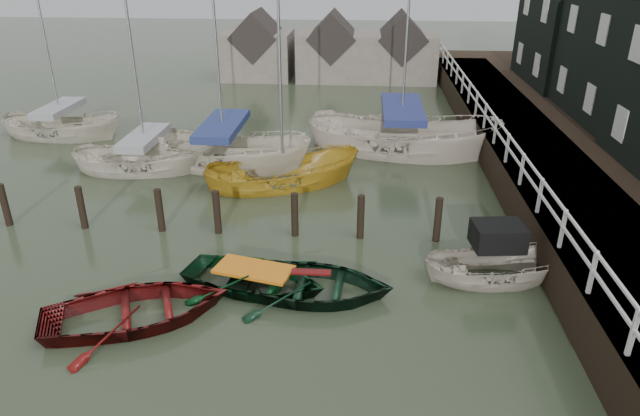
# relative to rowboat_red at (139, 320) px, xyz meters

# --- Properties ---
(ground) EXTENTS (120.00, 120.00, 0.00)m
(ground) POSITION_rel_rowboat_red_xyz_m (2.00, 1.66, 0.00)
(ground) COLOR #313C26
(ground) RESTS_ON ground
(pier) EXTENTS (3.04, 32.00, 2.70)m
(pier) POSITION_rel_rowboat_red_xyz_m (11.48, 11.66, 0.71)
(pier) COLOR black
(pier) RESTS_ON ground
(mooring_pilings) EXTENTS (13.72, 0.22, 1.80)m
(mooring_pilings) POSITION_rel_rowboat_red_xyz_m (0.89, 4.66, 0.50)
(mooring_pilings) COLOR black
(mooring_pilings) RESTS_ON ground
(far_sheds) EXTENTS (14.00, 4.08, 4.39)m
(far_sheds) POSITION_rel_rowboat_red_xyz_m (2.83, 27.66, 1.86)
(far_sheds) COLOR #665B51
(far_sheds) RESTS_ON ground
(rowboat_red) EXTENTS (5.17, 4.52, 0.89)m
(rowboat_red) POSITION_rel_rowboat_red_xyz_m (0.00, 0.00, 0.00)
(rowboat_red) COLOR #520C0B
(rowboat_red) RESTS_ON ground
(rowboat_green) EXTENTS (4.38, 3.59, 0.79)m
(rowboat_green) POSITION_rel_rowboat_red_xyz_m (2.50, 1.65, 0.00)
(rowboat_green) COLOR black
(rowboat_green) RESTS_ON ground
(rowboat_dkgreen) EXTENTS (4.37, 3.26, 0.86)m
(rowboat_dkgreen) POSITION_rel_rowboat_red_xyz_m (4.00, 1.42, 0.00)
(rowboat_dkgreen) COLOR black
(rowboat_dkgreen) RESTS_ON ground
(motorboat) EXTENTS (3.96, 1.87, 2.28)m
(motorboat) POSITION_rel_rowboat_red_xyz_m (8.80, 2.52, 0.12)
(motorboat) COLOR #BAAF9E
(motorboat) RESTS_ON ground
(sailboat_a) EXTENTS (5.96, 2.85, 10.38)m
(sailboat_a) POSITION_rel_rowboat_red_xyz_m (-3.32, 9.83, 0.07)
(sailboat_a) COLOR beige
(sailboat_a) RESTS_ON ground
(sailboat_b) EXTENTS (7.73, 4.17, 12.08)m
(sailboat_b) POSITION_rel_rowboat_red_xyz_m (-0.37, 10.57, 0.06)
(sailboat_b) COLOR silver
(sailboat_b) RESTS_ON ground
(sailboat_c) EXTENTS (6.24, 4.08, 10.91)m
(sailboat_c) POSITION_rel_rowboat_red_xyz_m (2.28, 8.72, 0.02)
(sailboat_c) COLOR #BA8F22
(sailboat_c) RESTS_ON ground
(sailboat_d) EXTENTS (8.83, 4.93, 13.01)m
(sailboat_d) POSITION_rel_rowboat_red_xyz_m (6.81, 12.85, 0.06)
(sailboat_d) COLOR beige
(sailboat_d) RESTS_ON ground
(sailboat_e) EXTENTS (5.99, 2.64, 9.17)m
(sailboat_e) POSITION_rel_rowboat_red_xyz_m (-8.78, 13.79, 0.06)
(sailboat_e) COLOR beige
(sailboat_e) RESTS_ON ground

